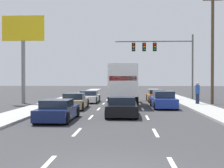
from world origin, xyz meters
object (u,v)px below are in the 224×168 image
(car_black, at_px, (122,107))
(roadside_billboard, at_px, (23,41))
(car_blue, at_px, (163,100))
(utility_pole_mid, at_px, (212,47))
(car_tan, at_px, (75,102))
(box_truck, at_px, (123,82))
(pedestrian_near_corner, at_px, (197,93))
(car_white, at_px, (89,97))
(car_orange, at_px, (156,96))
(car_navy, at_px, (58,111))
(traffic_signal_mast, at_px, (158,51))

(car_black, distance_m, roadside_billboard, 14.46)
(car_blue, height_order, utility_pole_mid, utility_pole_mid)
(car_tan, xyz_separation_m, car_black, (3.77, -4.34, 0.01))
(car_black, bearing_deg, utility_pole_mid, 48.64)
(box_truck, height_order, pedestrian_near_corner, box_truck)
(car_black, xyz_separation_m, utility_pole_mid, (8.24, 9.36, 4.71))
(car_white, xyz_separation_m, roadside_billboard, (-6.15, -1.36, 5.46))
(car_orange, bearing_deg, car_tan, -133.43)
(car_navy, relative_size, box_truck, 0.48)
(box_truck, bearing_deg, car_blue, -42.74)
(box_truck, xyz_separation_m, car_orange, (3.37, 3.58, -1.45))
(car_orange, height_order, roadside_billboard, roadside_billboard)
(car_tan, xyz_separation_m, utility_pole_mid, (12.02, 5.02, 4.72))
(car_black, xyz_separation_m, car_orange, (3.33, 11.85, 0.02))
(roadside_billboard, height_order, pedestrian_near_corner, roadside_billboard)
(car_orange, xyz_separation_m, utility_pole_mid, (4.91, -2.49, 4.69))
(car_blue, bearing_deg, utility_pole_mid, 39.12)
(car_white, distance_m, utility_pole_mid, 12.70)
(box_truck, relative_size, roadside_billboard, 1.03)
(car_blue, height_order, pedestrian_near_corner, pedestrian_near_corner)
(car_black, distance_m, car_orange, 12.31)
(car_tan, bearing_deg, traffic_signal_mast, 56.51)
(car_blue, bearing_deg, roadside_billboard, 162.37)
(box_truck, xyz_separation_m, car_black, (0.04, -8.27, -1.47))
(car_navy, distance_m, car_orange, 15.63)
(car_orange, height_order, utility_pole_mid, utility_pole_mid)
(box_truck, relative_size, car_black, 2.09)
(utility_pole_mid, bearing_deg, traffic_signal_mast, 123.69)
(car_orange, relative_size, pedestrian_near_corner, 2.31)
(car_tan, xyz_separation_m, pedestrian_near_corner, (10.31, 3.57, 0.54))
(car_black, relative_size, pedestrian_near_corner, 2.17)
(car_white, relative_size, car_blue, 1.04)
(pedestrian_near_corner, bearing_deg, box_truck, 176.85)
(car_tan, height_order, utility_pole_mid, utility_pole_mid)
(box_truck, distance_m, traffic_signal_mast, 9.28)
(box_truck, height_order, car_blue, box_truck)
(box_truck, distance_m, car_black, 8.40)
(box_truck, bearing_deg, traffic_signal_mast, 62.85)
(utility_pole_mid, xyz_separation_m, pedestrian_near_corner, (-1.70, -1.45, -4.18))
(box_truck, relative_size, pedestrian_near_corner, 4.55)
(car_black, distance_m, utility_pole_mid, 13.33)
(utility_pole_mid, distance_m, pedestrian_near_corner, 4.74)
(car_tan, relative_size, traffic_signal_mast, 0.48)
(car_orange, bearing_deg, car_navy, -116.15)
(car_white, distance_m, pedestrian_near_corner, 10.40)
(car_white, bearing_deg, traffic_signal_mast, 35.31)
(car_tan, bearing_deg, car_white, 87.19)
(pedestrian_near_corner, bearing_deg, car_orange, 129.16)
(car_orange, bearing_deg, traffic_signal_mast, 82.34)
(traffic_signal_mast, distance_m, roadside_billboard, 15.01)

